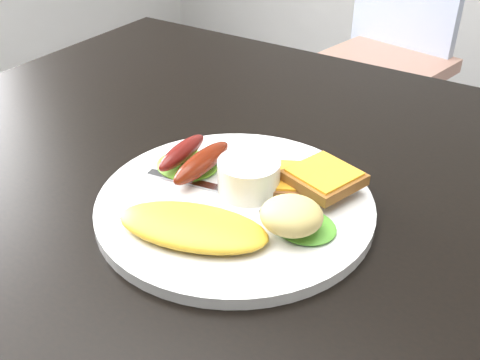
# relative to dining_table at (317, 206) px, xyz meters

# --- Properties ---
(dining_table) EXTENTS (1.20, 0.80, 0.04)m
(dining_table) POSITION_rel_dining_table_xyz_m (0.00, 0.00, 0.00)
(dining_table) COLOR black
(dining_table) RESTS_ON ground
(dining_chair) EXTENTS (0.43, 0.43, 0.04)m
(dining_chair) POSITION_rel_dining_table_xyz_m (-0.33, 1.15, -0.28)
(dining_chair) COLOR tan
(dining_chair) RESTS_ON ground
(person) EXTENTS (0.53, 0.44, 1.28)m
(person) POSITION_rel_dining_table_xyz_m (-0.11, 0.56, -0.09)
(person) COLOR #234C83
(person) RESTS_ON ground
(plate) EXTENTS (0.30, 0.30, 0.01)m
(plate) POSITION_rel_dining_table_xyz_m (-0.06, -0.08, 0.03)
(plate) COLOR white
(plate) RESTS_ON dining_table
(lettuce_left) EXTENTS (0.08, 0.07, 0.01)m
(lettuce_left) POSITION_rel_dining_table_xyz_m (-0.14, -0.05, 0.04)
(lettuce_left) COLOR #429D1F
(lettuce_left) RESTS_ON plate
(lettuce_right) EXTENTS (0.07, 0.06, 0.01)m
(lettuce_right) POSITION_rel_dining_table_xyz_m (0.02, -0.08, 0.04)
(lettuce_right) COLOR #519D2F
(lettuce_right) RESTS_ON plate
(omelette) EXTENTS (0.17, 0.11, 0.02)m
(omelette) POSITION_rel_dining_table_xyz_m (-0.06, -0.15, 0.04)
(omelette) COLOR yellow
(omelette) RESTS_ON plate
(sausage_a) EXTENTS (0.03, 0.09, 0.02)m
(sausage_a) POSITION_rel_dining_table_xyz_m (-0.15, -0.06, 0.05)
(sausage_a) COLOR maroon
(sausage_a) RESTS_ON lettuce_left
(sausage_b) EXTENTS (0.03, 0.10, 0.02)m
(sausage_b) POSITION_rel_dining_table_xyz_m (-0.12, -0.06, 0.05)
(sausage_b) COLOR #6F0F06
(sausage_b) RESTS_ON lettuce_left
(ramekin) EXTENTS (0.09, 0.09, 0.04)m
(ramekin) POSITION_rel_dining_table_xyz_m (-0.06, -0.06, 0.05)
(ramekin) COLOR white
(ramekin) RESTS_ON plate
(toast_a) EXTENTS (0.09, 0.09, 0.01)m
(toast_a) POSITION_rel_dining_table_xyz_m (-0.02, -0.02, 0.04)
(toast_a) COLOR brown
(toast_a) RESTS_ON plate
(toast_b) EXTENTS (0.09, 0.09, 0.01)m
(toast_b) POSITION_rel_dining_table_xyz_m (0.01, -0.02, 0.05)
(toast_b) COLOR #995929
(toast_b) RESTS_ON toast_a
(potato_salad) EXTENTS (0.08, 0.08, 0.03)m
(potato_salad) POSITION_rel_dining_table_xyz_m (0.02, -0.10, 0.06)
(potato_salad) COLOR beige
(potato_salad) RESTS_ON lettuce_right
(fork) EXTENTS (0.14, 0.04, 0.00)m
(fork) POSITION_rel_dining_table_xyz_m (-0.10, -0.08, 0.03)
(fork) COLOR #ADAFB7
(fork) RESTS_ON plate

